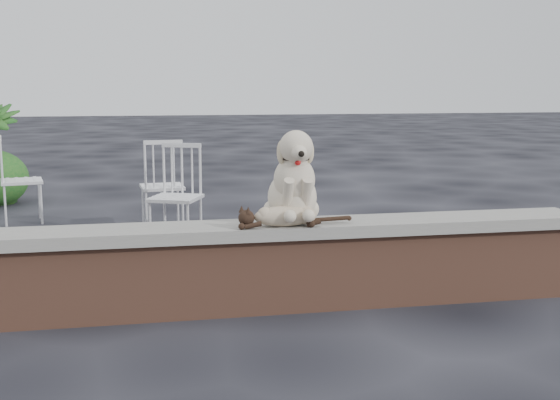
{
  "coord_description": "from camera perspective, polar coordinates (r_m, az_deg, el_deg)",
  "views": [
    {
      "loc": [
        0.11,
        -4.46,
        1.48
      ],
      "look_at": [
        1.02,
        0.2,
        0.7
      ],
      "focal_mm": 45.16,
      "sensor_mm": 36.0,
      "label": 1
    }
  ],
  "objects": [
    {
      "name": "chair_e",
      "position": [
        8.07,
        -20.2,
        1.57
      ],
      "size": [
        0.65,
        0.65,
        0.94
      ],
      "primitive_type": null,
      "rotation": [
        0.0,
        0.0,
        1.76
      ],
      "color": "white",
      "rests_on": "ground"
    },
    {
      "name": "ground",
      "position": [
        4.7,
        -11.98,
        -9.23
      ],
      "size": [
        60.0,
        60.0,
        0.0
      ],
      "primitive_type": "plane",
      "color": "black",
      "rests_on": "ground"
    },
    {
      "name": "chair_b",
      "position": [
        6.52,
        -8.47,
        0.32
      ],
      "size": [
        0.74,
        0.74,
        0.94
      ],
      "primitive_type": null,
      "rotation": [
        0.0,
        0.0,
        -0.4
      ],
      "color": "white",
      "rests_on": "ground"
    },
    {
      "name": "dog",
      "position": [
        4.63,
        0.99,
        2.05
      ],
      "size": [
        0.42,
        0.55,
        0.63
      ],
      "primitive_type": null,
      "rotation": [
        0.0,
        0.0,
        -0.02
      ],
      "color": "#C6B598",
      "rests_on": "capstone"
    },
    {
      "name": "chair_c",
      "position": [
        7.25,
        -9.53,
        1.21
      ],
      "size": [
        0.61,
        0.61,
        0.94
      ],
      "primitive_type": null,
      "rotation": [
        0.0,
        0.0,
        3.23
      ],
      "color": "white",
      "rests_on": "ground"
    },
    {
      "name": "cat",
      "position": [
        4.51,
        0.39,
        -1.2
      ],
      "size": [
        0.9,
        0.23,
        0.15
      ],
      "primitive_type": null,
      "rotation": [
        0.0,
        0.0,
        -0.02
      ],
      "color": "tan",
      "rests_on": "capstone"
    },
    {
      "name": "brick_wall",
      "position": [
        4.63,
        -12.08,
        -6.3
      ],
      "size": [
        6.0,
        0.3,
        0.5
      ],
      "primitive_type": "cube",
      "color": "brown",
      "rests_on": "ground"
    },
    {
      "name": "capstone",
      "position": [
        4.56,
        -12.21,
        -2.78
      ],
      "size": [
        6.2,
        0.4,
        0.08
      ],
      "primitive_type": "cube",
      "color": "slate",
      "rests_on": "brick_wall"
    }
  ]
}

